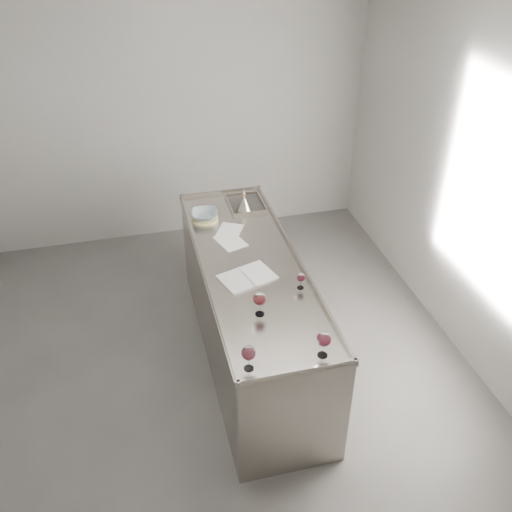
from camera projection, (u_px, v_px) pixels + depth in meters
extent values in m
cube|color=#4C4947|center=(199.00, 391.00, 4.54)|extent=(4.50, 5.00, 0.02)
cube|color=silver|center=(170.00, 14.00, 2.97)|extent=(4.50, 5.00, 0.02)
cube|color=gray|center=(151.00, 113.00, 5.78)|extent=(4.50, 0.02, 2.80)
cube|color=gray|center=(491.00, 202.00, 4.22)|extent=(0.02, 5.00, 2.80)
cube|color=gray|center=(251.00, 312.00, 4.63)|extent=(0.75, 2.40, 0.92)
cube|color=gray|center=(251.00, 265.00, 4.36)|extent=(0.77, 2.42, 0.02)
cube|color=gray|center=(298.00, 371.00, 3.39)|extent=(0.77, 0.02, 0.03)
cube|color=gray|center=(221.00, 192.00, 5.31)|extent=(0.77, 0.02, 0.03)
cube|color=gray|center=(204.00, 269.00, 4.28)|extent=(0.02, 2.42, 0.03)
cube|color=gray|center=(296.00, 255.00, 4.42)|extent=(0.02, 2.42, 0.03)
cube|color=#595654|center=(246.00, 205.00, 5.14)|extent=(0.30, 0.38, 0.01)
cylinder|color=white|center=(249.00, 368.00, 3.43)|extent=(0.06, 0.06, 0.00)
cylinder|color=white|center=(249.00, 363.00, 3.41)|extent=(0.01, 0.01, 0.08)
ellipsoid|color=white|center=(249.00, 353.00, 3.36)|extent=(0.09, 0.09, 0.09)
cylinder|color=#32060E|center=(249.00, 355.00, 3.37)|extent=(0.06, 0.06, 0.02)
cylinder|color=white|center=(260.00, 314.00, 3.86)|extent=(0.06, 0.06, 0.00)
cylinder|color=white|center=(260.00, 309.00, 3.83)|extent=(0.01, 0.01, 0.09)
ellipsoid|color=white|center=(260.00, 299.00, 3.78)|extent=(0.09, 0.09, 0.10)
cylinder|color=#3D080A|center=(260.00, 301.00, 3.80)|extent=(0.07, 0.07, 0.02)
cylinder|color=white|center=(322.00, 355.00, 3.53)|extent=(0.06, 0.06, 0.00)
cylinder|color=white|center=(323.00, 349.00, 3.50)|extent=(0.01, 0.01, 0.09)
ellipsoid|color=white|center=(324.00, 339.00, 3.45)|extent=(0.09, 0.09, 0.10)
cylinder|color=#360710|center=(324.00, 342.00, 3.47)|extent=(0.07, 0.07, 0.02)
cylinder|color=white|center=(300.00, 287.00, 4.10)|extent=(0.05, 0.05, 0.00)
cylinder|color=white|center=(301.00, 284.00, 4.08)|extent=(0.01, 0.01, 0.06)
ellipsoid|color=white|center=(301.00, 277.00, 4.05)|extent=(0.06, 0.06, 0.06)
cylinder|color=#380711|center=(301.00, 279.00, 4.06)|extent=(0.04, 0.04, 0.01)
cube|color=silver|center=(236.00, 281.00, 4.16)|extent=(0.26, 0.31, 0.01)
cube|color=silver|center=(259.00, 273.00, 4.25)|extent=(0.26, 0.31, 0.01)
cylinder|color=white|center=(247.00, 276.00, 4.20)|extent=(0.09, 0.26, 0.01)
cube|color=white|center=(231.00, 241.00, 4.62)|extent=(0.26, 0.32, 0.00)
cube|color=white|center=(229.00, 231.00, 4.75)|extent=(0.29, 0.33, 0.00)
cylinder|color=#D3C888|center=(205.00, 218.00, 4.91)|extent=(0.28, 0.28, 0.02)
imported|color=#899A9F|center=(205.00, 215.00, 4.89)|extent=(0.26, 0.26, 0.06)
cone|color=#ABA598|center=(244.00, 205.00, 4.99)|extent=(0.15, 0.15, 0.13)
cylinder|color=#ABA598|center=(244.00, 197.00, 4.95)|extent=(0.03, 0.03, 0.03)
cylinder|color=#A45D2D|center=(244.00, 194.00, 4.94)|extent=(0.04, 0.04, 0.02)
cone|color=#ABA598|center=(244.00, 191.00, 4.92)|extent=(0.03, 0.03, 0.04)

